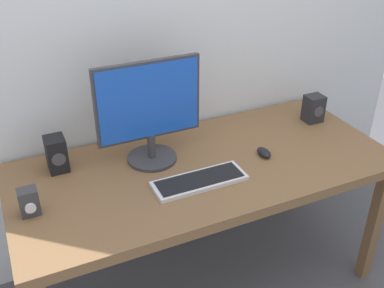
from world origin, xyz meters
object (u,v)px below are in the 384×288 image
Objects in this scene: keyboard_primary at (200,181)px; speaker_right at (314,108)px; desk at (204,176)px; speaker_left at (57,154)px; audio_controller at (29,202)px; monitor at (149,110)px; mouse at (264,152)px.

keyboard_primary is 0.84m from speaker_right.
desk is 0.17m from keyboard_primary.
speaker_left is 0.31m from audio_controller.
audio_controller is at bearing -120.02° from speaker_left.
desk is at bearing -168.55° from speaker_right.
audio_controller reaches higher than desk.
mouse is at bearing -21.76° from monitor.
speaker_left is (-1.32, 0.09, 0.01)m from speaker_right.
monitor reaches higher than speaker_right.
mouse is (0.37, 0.07, 0.01)m from keyboard_primary.
keyboard_primary is 4.45× the size of mouse.
monitor reaches higher than audio_controller.
speaker_left reaches higher than keyboard_primary.
audio_controller is at bearing -162.02° from monitor.
speaker_right is at bearing 26.32° from mouse.
monitor is 5.21× the size of mouse.
monitor reaches higher than mouse.
keyboard_primary is 0.69m from audio_controller.
speaker_right is at bearing 11.45° from desk.
monitor is at bearing 160.06° from mouse.
keyboard_primary is (-0.08, -0.12, 0.07)m from desk.
desk is at bearing -35.99° from monitor.
audio_controller is (-0.56, -0.18, -0.19)m from monitor.
mouse is at bearing -9.79° from desk.
audio_controller is at bearing -177.13° from desk.
mouse is at bearing -155.50° from speaker_right.
speaker_right is (0.79, 0.27, 0.06)m from keyboard_primary.
desk is 0.30m from mouse.
desk is 15.46× the size of audio_controller.
keyboard_primary is at bearing -166.80° from mouse.
monitor reaches higher than desk.
monitor is 3.32× the size of speaker_right.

